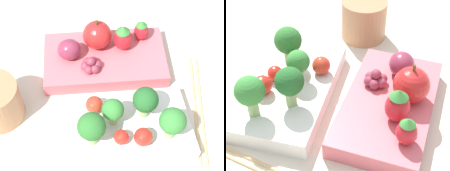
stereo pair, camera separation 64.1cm
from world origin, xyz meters
TOP-DOWN VIEW (x-y plane):
  - ground_plane at (0.00, 0.00)m, footprint 4.00×4.00m
  - bento_box_savoury at (-0.01, 0.07)m, footprint 0.22×0.12m
  - bento_box_fruit at (-0.01, -0.07)m, footprint 0.22×0.14m
  - broccoli_floret_0 at (-0.05, 0.06)m, footprint 0.04×0.04m
  - broccoli_floret_1 at (-0.00, 0.06)m, footprint 0.03×0.03m
  - broccoli_floret_2 at (0.03, 0.09)m, footprint 0.04×0.04m
  - broccoli_floret_3 at (-0.08, 0.10)m, footprint 0.04×0.04m
  - cherry_tomato_0 at (-0.01, 0.10)m, footprint 0.02×0.02m
  - cherry_tomato_1 at (0.02, 0.03)m, footprint 0.03×0.03m
  - cherry_tomato_2 at (-0.04, 0.10)m, footprint 0.03×0.03m
  - apple at (0.00, -0.10)m, footprint 0.05×0.05m
  - strawberry_0 at (-0.04, -0.09)m, footprint 0.03×0.03m
  - strawberry_1 at (-0.08, -0.10)m, footprint 0.03×0.03m
  - plum at (0.05, -0.08)m, footprint 0.04×0.04m
  - grape_cluster at (0.02, -0.05)m, footprint 0.04×0.03m
  - drinking_cup at (0.18, -0.00)m, footprint 0.08×0.08m

SIDE VIEW (x-z plane):
  - ground_plane at x=0.00m, z-range 0.00..0.00m
  - bento_box_savoury at x=-0.01m, z-range 0.00..0.03m
  - bento_box_fruit at x=-0.01m, z-range 0.00..0.03m
  - drinking_cup at x=0.18m, z-range 0.00..0.07m
  - grape_cluster at x=0.02m, z-range 0.02..0.05m
  - cherry_tomato_0 at x=-0.01m, z-range 0.03..0.05m
  - cherry_tomato_1 at x=0.02m, z-range 0.03..0.05m
  - cherry_tomato_2 at x=-0.04m, z-range 0.03..0.05m
  - plum at x=0.05m, z-range 0.03..0.06m
  - strawberry_1 at x=-0.08m, z-range 0.03..0.07m
  - strawberry_0 at x=-0.04m, z-range 0.03..0.08m
  - apple at x=0.00m, z-range 0.02..0.08m
  - broccoli_floret_1 at x=0.00m, z-range 0.03..0.08m
  - broccoli_floret_0 at x=-0.05m, z-range 0.03..0.09m
  - broccoli_floret_3 at x=-0.08m, z-range 0.03..0.10m
  - broccoli_floret_2 at x=0.03m, z-range 0.04..0.10m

